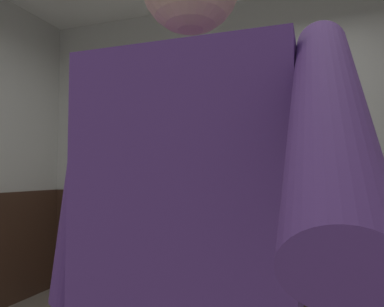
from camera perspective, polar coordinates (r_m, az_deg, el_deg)
The scene contains 7 objects.
wall_back at distance 3.27m, azimuth 7.42°, elevation 0.33°, with size 4.51×0.12×2.75m, color #B2B2AD.
wainscot_band_back at distance 3.26m, azimuth 7.26°, elevation -15.07°, with size 3.91×0.03×1.01m, color #382319.
urinal_left at distance 3.19m, azimuth -0.81°, elevation -10.37°, with size 0.40×0.34×1.24m.
urinal_middle at distance 3.02m, azimuth 12.93°, elevation -10.68°, with size 0.40×0.34×1.24m.
privacy_divider_panel at distance 3.00m, azimuth 5.54°, elevation -7.49°, with size 0.04×0.40×0.90m, color #4C4C51.
person at distance 0.77m, azimuth -0.45°, elevation -15.96°, with size 0.66×0.60×1.70m.
soap_dispenser at distance 3.53m, azimuth -9.46°, elevation -3.00°, with size 0.10×0.07×0.18m, color silver.
Camera 1 is at (0.66, -1.52, 1.17)m, focal length 33.35 mm.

